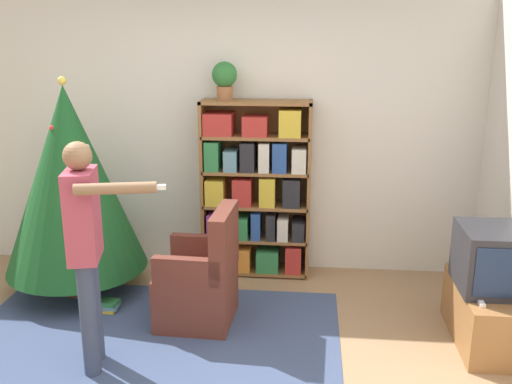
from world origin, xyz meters
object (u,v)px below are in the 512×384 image
potted_plant (225,78)px  bookshelf (256,190)px  christmas_tree (71,180)px  television (492,259)px  armchair (201,283)px  standing_person (86,240)px

potted_plant → bookshelf: bearing=-1.9°
christmas_tree → potted_plant: bearing=23.7°
television → armchair: armchair is taller
christmas_tree → standing_person: christmas_tree is taller
bookshelf → television: bearing=-31.2°
bookshelf → christmas_tree: 1.59m
christmas_tree → bookshelf: bearing=19.5°
armchair → bookshelf: bearing=164.1°
potted_plant → armchair: bearing=-93.3°
potted_plant → christmas_tree: bearing=-156.3°
television → armchair: size_ratio=0.56×
christmas_tree → potted_plant: 1.56m
television → christmas_tree: size_ratio=0.28×
television → christmas_tree: (-3.27, 0.55, 0.35)m
standing_person → armchair: bearing=126.9°
bookshelf → christmas_tree: bearing=-160.5°
bookshelf → television: bookshelf is taller
television → standing_person: (-2.69, -0.59, 0.26)m
standing_person → christmas_tree: bearing=-165.4°
television → standing_person: 2.77m
armchair → potted_plant: size_ratio=2.80×
bookshelf → standing_person: bearing=-119.0°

